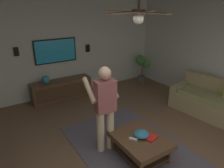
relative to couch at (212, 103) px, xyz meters
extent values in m
plane|color=brown|center=(-0.42, 2.71, -0.32)|extent=(8.67, 8.67, 0.00)
cube|color=#B2B7AD|center=(3.25, 2.71, 1.08)|extent=(0.10, 6.64, 2.80)
cube|color=#514C56|center=(-0.05, 2.49, -0.31)|extent=(2.93, 1.84, 0.01)
cube|color=#93845B|center=(0.00, 0.05, -0.11)|extent=(1.99, 1.06, 0.42)
cube|color=#93845B|center=(0.04, -0.29, 0.33)|extent=(1.91, 0.42, 0.45)
cube|color=#93845B|center=(0.85, 0.15, -0.03)|extent=(0.28, 0.86, 0.58)
cube|color=olive|center=(-0.01, 0.12, 0.16)|extent=(1.56, 0.77, 0.12)
cube|color=#513823|center=(-0.25, 2.49, 0.03)|extent=(1.00, 0.80, 0.10)
cylinder|color=#513823|center=(0.17, 2.17, -0.17)|extent=(0.07, 0.07, 0.30)
cylinder|color=#513823|center=(0.17, 2.81, -0.17)|extent=(0.07, 0.07, 0.30)
cylinder|color=#513823|center=(-0.67, 2.17, -0.17)|extent=(0.07, 0.07, 0.30)
cube|color=#452F1E|center=(-0.25, 2.49, -0.22)|extent=(0.88, 0.68, 0.03)
cube|color=#513823|center=(2.92, 2.79, -0.04)|extent=(0.44, 1.70, 0.55)
cube|color=#412C1C|center=(2.69, 2.79, -0.04)|extent=(0.01, 1.56, 0.39)
cube|color=black|center=(3.16, 2.79, 1.03)|extent=(0.05, 1.18, 0.67)
cube|color=#2197C6|center=(3.13, 2.79, 1.03)|extent=(0.01, 1.12, 0.61)
cylinder|color=#C6B793|center=(0.25, 2.81, 0.09)|extent=(0.14, 0.14, 0.82)
cylinder|color=#C6B793|center=(0.26, 3.01, 0.09)|extent=(0.14, 0.14, 0.82)
cube|color=#8C4C4C|center=(0.25, 2.91, 0.79)|extent=(0.25, 0.38, 0.58)
sphere|color=tan|center=(0.25, 2.91, 1.21)|extent=(0.22, 0.22, 0.22)
cylinder|color=tan|center=(0.42, 2.68, 0.88)|extent=(0.48, 0.13, 0.37)
cylinder|color=tan|center=(0.45, 3.12, 0.88)|extent=(0.48, 0.13, 0.37)
cube|color=white|center=(0.63, 2.88, 0.78)|extent=(0.04, 0.05, 0.16)
cylinder|color=#4C4C51|center=(2.75, -0.05, -0.21)|extent=(0.25, 0.25, 0.21)
cylinder|color=brown|center=(2.75, -0.05, 0.06)|extent=(0.03, 0.03, 0.34)
sphere|color=#3D7F38|center=(2.66, -0.15, 0.33)|extent=(0.28, 0.28, 0.28)
sphere|color=#3D7F38|center=(2.75, 0.03, 0.48)|extent=(0.30, 0.30, 0.30)
sphere|color=#3D7F38|center=(2.80, -0.03, 0.35)|extent=(0.19, 0.19, 0.19)
ellipsoid|color=teal|center=(-0.25, 2.47, 0.14)|extent=(0.27, 0.27, 0.12)
cube|color=white|center=(-0.23, 2.64, 0.09)|extent=(0.15, 0.12, 0.02)
cube|color=black|center=(-0.40, 2.40, 0.09)|extent=(0.13, 0.14, 0.02)
cube|color=red|center=(-0.37, 2.36, 0.10)|extent=(0.21, 0.26, 0.04)
sphere|color=teal|center=(2.90, 3.22, 0.34)|extent=(0.22, 0.22, 0.22)
cube|color=black|center=(3.17, 1.79, 1.00)|extent=(0.06, 0.12, 0.22)
cube|color=black|center=(3.17, 3.80, 1.13)|extent=(0.06, 0.12, 0.22)
cylinder|color=#4C3828|center=(-0.04, 2.49, 2.32)|extent=(0.04, 0.04, 0.28)
cylinder|color=#4C3828|center=(-0.04, 2.49, 2.18)|extent=(0.20, 0.20, 0.08)
sphere|color=silver|center=(-0.04, 2.49, 2.08)|extent=(0.16, 0.16, 0.16)
cube|color=brown|center=(0.25, 2.60, 2.18)|extent=(0.57, 0.31, 0.02)
cube|color=brown|center=(-0.10, 2.80, 2.18)|extent=(0.21, 0.57, 0.02)
cube|color=brown|center=(-0.36, 2.48, 2.18)|extent=(0.56, 0.13, 0.02)
cube|color=brown|center=(0.11, 2.20, 2.18)|extent=(0.37, 0.55, 0.02)
camera|label=1|loc=(-2.67, 4.63, 2.33)|focal=34.34mm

